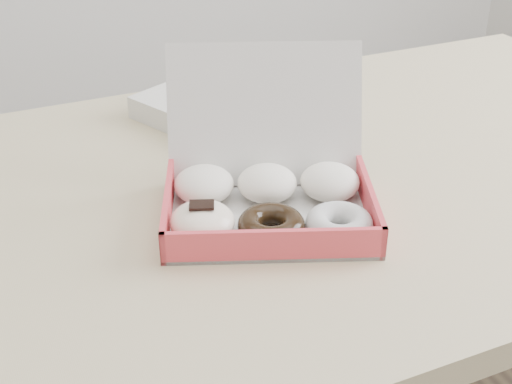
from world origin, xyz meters
name	(u,v)px	position (x,y,z in m)	size (l,w,h in m)	color
table	(362,205)	(0.00, 0.00, 0.67)	(1.20, 0.80, 0.75)	tan
donut_box	(266,192)	(-0.20, -0.07, 0.78)	(0.34, 0.33, 0.19)	silver
newspapers	(218,101)	(-0.14, 0.26, 0.77)	(0.24, 0.19, 0.04)	white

